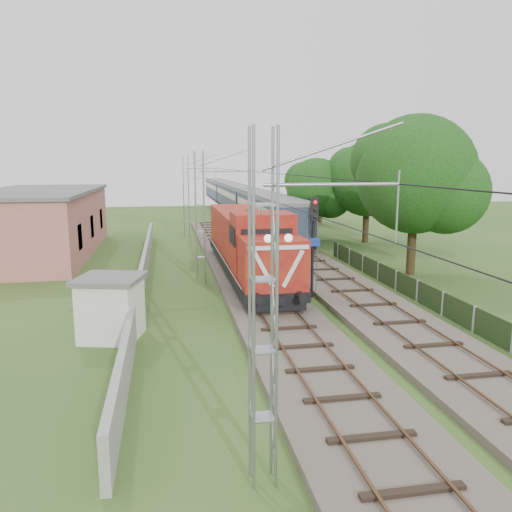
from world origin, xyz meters
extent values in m
plane|color=#2F521E|center=(0.00, 0.00, 0.00)|extent=(140.00, 140.00, 0.00)
cube|color=#6B6054|center=(0.00, 7.00, 0.15)|extent=(4.20, 70.00, 0.30)
cube|color=black|center=(0.00, 7.00, 0.35)|extent=(2.40, 70.00, 0.10)
cube|color=brown|center=(-0.85, 7.00, 0.42)|extent=(0.08, 70.00, 0.05)
cube|color=brown|center=(0.85, 7.00, 0.42)|extent=(0.08, 70.00, 0.05)
cube|color=#6B6054|center=(5.00, 20.00, 0.15)|extent=(4.20, 80.00, 0.30)
cube|color=black|center=(5.00, 20.00, 0.35)|extent=(2.40, 80.00, 0.10)
cube|color=brown|center=(4.15, 20.00, 0.42)|extent=(0.08, 80.00, 0.05)
cube|color=brown|center=(5.85, 20.00, 0.42)|extent=(0.08, 80.00, 0.05)
cylinder|color=gray|center=(-1.50, -8.00, 6.80)|extent=(3.00, 0.08, 0.08)
cylinder|color=gray|center=(-1.50, 12.00, 6.80)|extent=(3.00, 0.08, 0.08)
cylinder|color=gray|center=(-1.50, 32.00, 6.80)|extent=(3.00, 0.08, 0.08)
cylinder|color=black|center=(0.00, 12.00, 5.50)|extent=(0.03, 70.00, 0.03)
cylinder|color=black|center=(0.00, 12.00, 6.80)|extent=(0.03, 70.00, 0.03)
cube|color=#9E9E99|center=(-6.50, 12.00, 0.75)|extent=(0.25, 40.00, 1.50)
cube|color=#C26B68|center=(-15.00, 24.00, 2.50)|extent=(8.00, 20.00, 5.00)
cube|color=#606060|center=(-15.00, 24.00, 5.10)|extent=(8.40, 20.40, 0.25)
cube|color=black|center=(-11.05, 18.00, 2.20)|extent=(0.10, 1.60, 1.80)
cube|color=black|center=(-11.05, 24.00, 2.20)|extent=(0.10, 1.60, 1.80)
cube|color=black|center=(-11.05, 30.00, 2.20)|extent=(0.10, 1.60, 1.80)
cube|color=black|center=(8.00, 3.00, 0.60)|extent=(0.05, 32.00, 1.15)
cube|color=#9E9E99|center=(8.00, 18.00, 0.60)|extent=(0.12, 0.12, 1.20)
cube|color=black|center=(0.00, 12.70, 1.03)|extent=(3.18, 18.01, 0.53)
cube|color=black|center=(0.00, 6.88, 0.71)|extent=(2.33, 3.81, 0.53)
cube|color=black|center=(0.00, 18.53, 0.71)|extent=(2.33, 3.81, 0.53)
cube|color=black|center=(0.00, 3.81, 0.61)|extent=(2.75, 0.26, 0.37)
cube|color=#AA3113|center=(0.00, 5.02, 2.52)|extent=(3.07, 2.65, 2.44)
sphere|color=white|center=(-0.48, 3.75, 3.89)|extent=(0.38, 0.38, 0.38)
sphere|color=white|center=(0.48, 3.75, 3.89)|extent=(0.38, 0.38, 0.38)
cube|color=silver|center=(-0.69, 3.68, 2.46)|extent=(1.06, 0.06, 1.77)
cube|color=silver|center=(0.69, 3.68, 2.46)|extent=(1.06, 0.06, 1.77)
cube|color=silver|center=(0.00, 3.68, 3.47)|extent=(2.86, 0.06, 0.19)
cube|color=#AA3113|center=(0.00, 7.62, 2.99)|extent=(3.18, 2.54, 3.39)
cube|color=black|center=(0.00, 6.33, 3.52)|extent=(2.65, 0.06, 0.95)
cube|color=#AA3113|center=(0.00, 15.30, 2.67)|extent=(2.97, 12.82, 2.75)
cylinder|color=black|center=(0.00, 12.07, 4.21)|extent=(0.47, 0.47, 0.42)
cylinder|color=gray|center=(-0.32, 6.77, 4.85)|extent=(0.13, 0.13, 0.37)
cylinder|color=gray|center=(0.32, 6.77, 4.85)|extent=(0.13, 0.13, 0.37)
cube|color=black|center=(5.00, 30.09, 0.91)|extent=(2.98, 22.60, 0.51)
cube|color=#314152|center=(5.00, 30.09, 2.56)|extent=(3.08, 22.60, 2.77)
cube|color=#C2B796|center=(5.00, 30.09, 3.07)|extent=(3.12, 21.70, 0.77)
cube|color=slate|center=(5.00, 30.09, 4.10)|extent=(3.13, 22.60, 0.36)
cube|color=black|center=(5.00, 53.72, 0.91)|extent=(2.98, 22.60, 0.51)
cube|color=#314152|center=(5.00, 53.72, 2.56)|extent=(3.08, 22.60, 2.77)
cube|color=#C2B796|center=(5.00, 53.72, 3.07)|extent=(3.12, 21.70, 0.77)
cube|color=slate|center=(5.00, 53.72, 4.10)|extent=(3.13, 22.60, 0.36)
cube|color=black|center=(5.00, 77.35, 0.91)|extent=(2.98, 22.60, 0.51)
cube|color=#314152|center=(5.00, 77.35, 2.56)|extent=(3.08, 22.60, 2.77)
cube|color=#C2B796|center=(5.00, 77.35, 3.07)|extent=(3.12, 21.70, 0.77)
cube|color=slate|center=(5.00, 77.35, 4.10)|extent=(3.13, 22.60, 0.36)
cylinder|color=black|center=(2.74, 7.41, 2.76)|extent=(0.15, 0.15, 5.52)
cube|color=black|center=(2.74, 7.24, 4.86)|extent=(0.39, 0.25, 1.21)
sphere|color=red|center=(2.74, 7.11, 5.25)|extent=(0.20, 0.20, 0.20)
sphere|color=black|center=(2.74, 7.11, 4.86)|extent=(0.20, 0.20, 0.20)
sphere|color=black|center=(2.74, 7.11, 4.47)|extent=(0.20, 0.20, 0.20)
cube|color=navy|center=(2.79, 7.27, 3.09)|extent=(0.61, 0.07, 0.44)
cube|color=silver|center=(-7.40, 2.62, 1.23)|extent=(2.72, 2.72, 2.46)
cube|color=#606060|center=(-7.40, 2.62, 2.57)|extent=(3.13, 3.13, 0.17)
cylinder|color=#3E3019|center=(10.87, 11.89, 2.33)|extent=(0.58, 0.58, 4.66)
sphere|color=#13370F|center=(10.87, 11.89, 6.57)|extent=(7.63, 7.63, 7.63)
sphere|color=#13370F|center=(12.39, 10.75, 5.51)|extent=(5.34, 5.34, 5.34)
sphere|color=#13370F|center=(9.53, 13.22, 7.41)|extent=(4.96, 4.96, 4.96)
cylinder|color=#3E3019|center=(13.23, 25.34, 2.08)|extent=(0.55, 0.55, 4.16)
sphere|color=#13370F|center=(13.23, 25.34, 5.86)|extent=(6.80, 6.80, 6.80)
sphere|color=#13370F|center=(14.59, 24.31, 4.91)|extent=(4.76, 4.76, 4.76)
sphere|color=#13370F|center=(12.04, 26.53, 6.62)|extent=(4.42, 4.42, 4.42)
cylinder|color=#3E3019|center=(9.20, 27.98, 1.76)|extent=(0.48, 0.48, 3.51)
sphere|color=#13370F|center=(9.20, 27.98, 4.95)|extent=(5.75, 5.75, 5.75)
sphere|color=#13370F|center=(10.35, 27.12, 4.15)|extent=(4.02, 4.02, 4.02)
sphere|color=#13370F|center=(8.20, 28.99, 5.59)|extent=(3.74, 3.74, 3.74)
cylinder|color=#3E3019|center=(13.81, 41.16, 1.74)|extent=(0.53, 0.53, 3.48)
sphere|color=#13370F|center=(13.81, 41.16, 4.90)|extent=(5.69, 5.69, 5.69)
sphere|color=#13370F|center=(14.95, 40.31, 4.11)|extent=(3.98, 3.98, 3.98)
sphere|color=#13370F|center=(12.81, 42.15, 5.53)|extent=(3.70, 3.70, 3.70)
camera|label=1|loc=(-5.00, -18.21, 7.23)|focal=35.00mm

